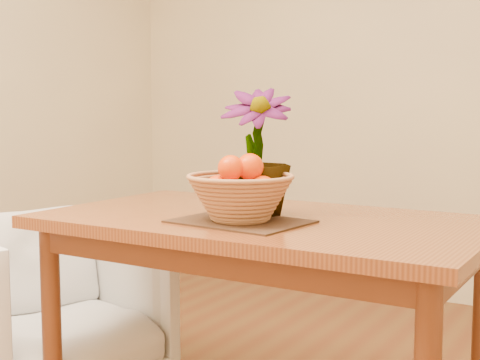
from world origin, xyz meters
The scene contains 7 objects.
wall_back centered at (0.00, 2.25, 1.35)m, with size 4.00×0.02×2.70m, color beige.
table centered at (0.00, 0.30, 0.66)m, with size 1.40×0.80×0.75m.
placemat centered at (0.00, 0.17, 0.75)m, with size 0.38×0.29×0.01m, color #3B2215.
wicker_basket centered at (0.00, 0.17, 0.82)m, with size 0.32×0.32×0.13m.
orange_pile centered at (0.00, 0.17, 0.87)m, with size 0.21×0.20×0.15m.
potted_plant centered at (-0.03, 0.30, 0.95)m, with size 0.23×0.23×0.41m, color #134514.
armchair centered at (-0.92, 0.26, 0.37)m, with size 0.72×0.68×0.74m, color gray.
Camera 1 is at (1.02, -1.53, 1.09)m, focal length 50.00 mm.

